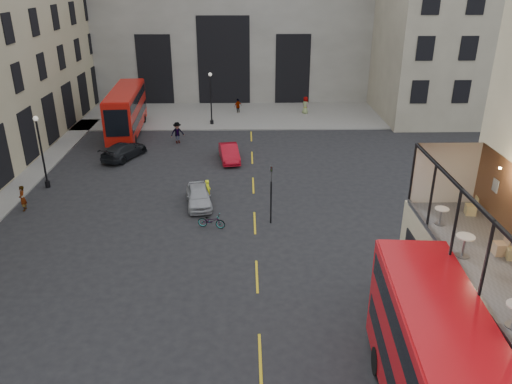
{
  "coord_description": "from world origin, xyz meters",
  "views": [
    {
      "loc": [
        -2.5,
        -15.76,
        14.36
      ],
      "look_at": [
        -1.96,
        10.0,
        3.0
      ],
      "focal_mm": 35.0,
      "sensor_mm": 36.0,
      "label": 1
    }
  ],
  "objects_px": {
    "pedestrian_c": "(238,106)",
    "pedestrian_d": "(305,105)",
    "bicycle": "(211,221)",
    "cyclist": "(208,190)",
    "pedestrian_b": "(177,133)",
    "traffic_light_far": "(106,118)",
    "cafe_table_mid": "(465,243)",
    "bus_far": "(126,109)",
    "car_b": "(229,153)",
    "cafe_chair_c": "(500,248)",
    "traffic_light_near": "(271,187)",
    "pedestrian_a": "(135,119)",
    "cafe_chair_d": "(471,209)",
    "car_a": "(199,196)",
    "street_lamp_a": "(43,156)",
    "car_c": "(124,151)",
    "cafe_table_far": "(441,214)",
    "pedestrian_e": "(22,198)",
    "street_lamp_b": "(211,102)"
  },
  "relations": [
    {
      "from": "traffic_light_near",
      "to": "cafe_table_far",
      "type": "relative_size",
      "value": 5.18
    },
    {
      "from": "traffic_light_far",
      "to": "car_b",
      "type": "xyz_separation_m",
      "value": [
        11.09,
        -4.64,
        -1.75
      ]
    },
    {
      "from": "traffic_light_near",
      "to": "cafe_table_mid",
      "type": "distance_m",
      "value": 13.75
    },
    {
      "from": "car_b",
      "to": "pedestrian_c",
      "type": "relative_size",
      "value": 2.47
    },
    {
      "from": "street_lamp_a",
      "to": "bicycle",
      "type": "height_order",
      "value": "street_lamp_a"
    },
    {
      "from": "pedestrian_c",
      "to": "pedestrian_d",
      "type": "relative_size",
      "value": 0.84
    },
    {
      "from": "bus_far",
      "to": "pedestrian_c",
      "type": "bearing_deg",
      "value": 34.36
    },
    {
      "from": "bus_far",
      "to": "traffic_light_far",
      "type": "bearing_deg",
      "value": -108.02
    },
    {
      "from": "bicycle",
      "to": "cyclist",
      "type": "bearing_deg",
      "value": 20.11
    },
    {
      "from": "street_lamp_a",
      "to": "car_c",
      "type": "relative_size",
      "value": 1.14
    },
    {
      "from": "bicycle",
      "to": "pedestrian_d",
      "type": "height_order",
      "value": "pedestrian_d"
    },
    {
      "from": "street_lamp_b",
      "to": "pedestrian_a",
      "type": "bearing_deg",
      "value": -173.7
    },
    {
      "from": "traffic_light_far",
      "to": "cafe_table_mid",
      "type": "bearing_deg",
      "value": -53.43
    },
    {
      "from": "car_b",
      "to": "cafe_chair_c",
      "type": "relative_size",
      "value": 4.54
    },
    {
      "from": "street_lamp_a",
      "to": "cafe_table_far",
      "type": "bearing_deg",
      "value": -33.75
    },
    {
      "from": "cyclist",
      "to": "pedestrian_b",
      "type": "distance_m",
      "value": 13.23
    },
    {
      "from": "pedestrian_b",
      "to": "bus_far",
      "type": "bearing_deg",
      "value": 124.31
    },
    {
      "from": "street_lamp_b",
      "to": "cyclist",
      "type": "bearing_deg",
      "value": -87.3
    },
    {
      "from": "traffic_light_near",
      "to": "cyclist",
      "type": "distance_m",
      "value": 5.61
    },
    {
      "from": "traffic_light_far",
      "to": "cafe_table_mid",
      "type": "relative_size",
      "value": 4.44
    },
    {
      "from": "bus_far",
      "to": "bicycle",
      "type": "bearing_deg",
      "value": -64.89
    },
    {
      "from": "cafe_chair_c",
      "to": "cafe_chair_d",
      "type": "height_order",
      "value": "cafe_chair_c"
    },
    {
      "from": "bicycle",
      "to": "bus_far",
      "type": "bearing_deg",
      "value": 38.61
    },
    {
      "from": "pedestrian_c",
      "to": "traffic_light_near",
      "type": "bearing_deg",
      "value": 60.09
    },
    {
      "from": "street_lamp_a",
      "to": "pedestrian_b",
      "type": "distance_m",
      "value": 13.14
    },
    {
      "from": "cafe_chair_c",
      "to": "car_a",
      "type": "bearing_deg",
      "value": 131.61
    },
    {
      "from": "car_b",
      "to": "cafe_table_far",
      "type": "distance_m",
      "value": 23.07
    },
    {
      "from": "street_lamp_b",
      "to": "car_c",
      "type": "xyz_separation_m",
      "value": [
        -6.75,
        -9.87,
        -1.72
      ]
    },
    {
      "from": "pedestrian_a",
      "to": "cafe_table_mid",
      "type": "xyz_separation_m",
      "value": [
        19.21,
        -32.91,
        4.27
      ]
    },
    {
      "from": "pedestrian_c",
      "to": "cafe_table_far",
      "type": "xyz_separation_m",
      "value": [
        9.04,
        -35.64,
        4.26
      ]
    },
    {
      "from": "bus_far",
      "to": "car_c",
      "type": "bearing_deg",
      "value": -80.54
    },
    {
      "from": "street_lamp_a",
      "to": "cyclist",
      "type": "bearing_deg",
      "value": -12.24
    },
    {
      "from": "cafe_table_far",
      "to": "cafe_chair_d",
      "type": "xyz_separation_m",
      "value": [
        1.67,
        0.9,
        -0.23
      ]
    },
    {
      "from": "traffic_light_near",
      "to": "traffic_light_far",
      "type": "bearing_deg",
      "value": 131.19
    },
    {
      "from": "traffic_light_far",
      "to": "cyclist",
      "type": "height_order",
      "value": "traffic_light_far"
    },
    {
      "from": "cyclist",
      "to": "pedestrian_d",
      "type": "height_order",
      "value": "pedestrian_d"
    },
    {
      "from": "bicycle",
      "to": "pedestrian_d",
      "type": "xyz_separation_m",
      "value": [
        8.72,
        26.61,
        0.53
      ]
    },
    {
      "from": "traffic_light_near",
      "to": "pedestrian_b",
      "type": "xyz_separation_m",
      "value": [
        -7.76,
        16.14,
        -1.44
      ]
    },
    {
      "from": "pedestrian_b",
      "to": "cafe_chair_d",
      "type": "bearing_deg",
      "value": -81.28
    },
    {
      "from": "street_lamp_b",
      "to": "pedestrian_c",
      "type": "relative_size",
      "value": 3.24
    },
    {
      "from": "pedestrian_c",
      "to": "traffic_light_far",
      "type": "bearing_deg",
      "value": 7.01
    },
    {
      "from": "pedestrian_e",
      "to": "street_lamp_a",
      "type": "bearing_deg",
      "value": 168.81
    },
    {
      "from": "pedestrian_c",
      "to": "pedestrian_e",
      "type": "xyz_separation_m",
      "value": [
        -13.78,
        -24.33,
        0.04
      ]
    },
    {
      "from": "traffic_light_near",
      "to": "cafe_table_far",
      "type": "height_order",
      "value": "cafe_table_far"
    },
    {
      "from": "traffic_light_far",
      "to": "pedestrian_d",
      "type": "distance_m",
      "value": 21.6
    },
    {
      "from": "car_a",
      "to": "cyclist",
      "type": "distance_m",
      "value": 0.94
    },
    {
      "from": "street_lamp_b",
      "to": "cyclist",
      "type": "distance_m",
      "value": 18.67
    },
    {
      "from": "pedestrian_c",
      "to": "pedestrian_d",
      "type": "xyz_separation_m",
      "value": [
        7.42,
        -0.42,
        0.15
      ]
    },
    {
      "from": "traffic_light_far",
      "to": "car_a",
      "type": "distance_m",
      "value": 16.33
    },
    {
      "from": "pedestrian_a",
      "to": "car_b",
      "type": "bearing_deg",
      "value": -20.59
    }
  ]
}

